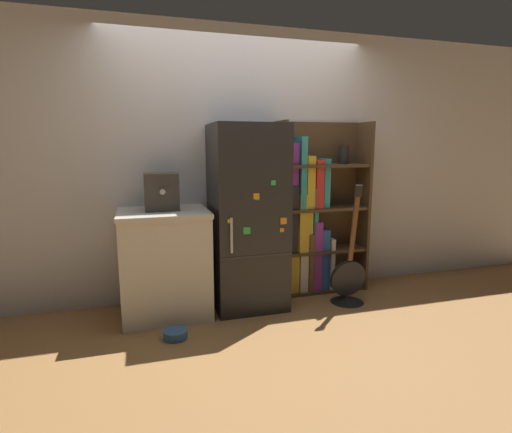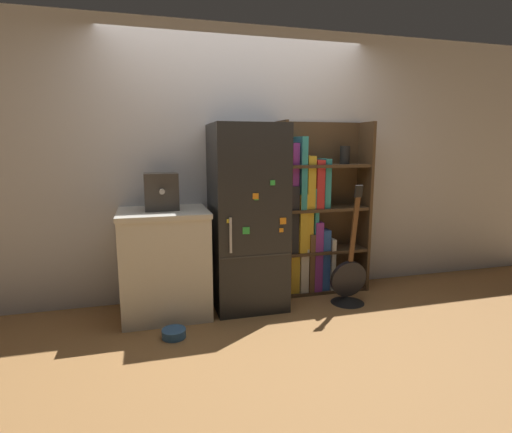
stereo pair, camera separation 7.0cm
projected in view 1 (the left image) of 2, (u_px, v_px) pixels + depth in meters
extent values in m
plane|color=#A87542|center=(252.00, 309.00, 3.68)|extent=(16.00, 16.00, 0.00)
cube|color=silver|center=(238.00, 165.00, 3.90)|extent=(8.00, 0.05, 2.60)
cube|color=black|center=(247.00, 217.00, 3.67)|extent=(0.65, 0.62, 1.68)
cube|color=#333333|center=(257.00, 256.00, 3.42)|extent=(0.63, 0.01, 0.01)
cube|color=#B2B2B7|center=(231.00, 235.00, 3.31)|extent=(0.02, 0.02, 0.30)
cube|color=orange|center=(282.00, 230.00, 3.44)|extent=(0.04, 0.01, 0.04)
cube|color=orange|center=(284.00, 221.00, 3.43)|extent=(0.06, 0.01, 0.06)
cube|color=yellow|center=(229.00, 221.00, 3.30)|extent=(0.03, 0.01, 0.03)
cube|color=orange|center=(256.00, 196.00, 3.33)|extent=(0.05, 0.02, 0.05)
cube|color=green|center=(247.00, 231.00, 3.35)|extent=(0.06, 0.02, 0.06)
cube|color=green|center=(257.00, 198.00, 3.33)|extent=(0.04, 0.01, 0.04)
cube|color=green|center=(273.00, 183.00, 3.35)|extent=(0.04, 0.01, 0.04)
cube|color=#4C3823|center=(280.00, 210.00, 3.91)|extent=(0.03, 0.31, 1.72)
cube|color=#4C3823|center=(362.00, 207.00, 4.17)|extent=(0.03, 0.31, 1.72)
cube|color=#4C3823|center=(316.00, 206.00, 4.17)|extent=(0.93, 0.03, 1.72)
cube|color=#4C3823|center=(320.00, 288.00, 4.19)|extent=(0.87, 0.28, 0.03)
cube|color=#4C3823|center=(321.00, 250.00, 4.11)|extent=(0.87, 0.28, 0.03)
cube|color=#4C3823|center=(322.00, 208.00, 4.04)|extent=(0.87, 0.28, 0.03)
cube|color=#4C3823|center=(324.00, 166.00, 3.97)|extent=(0.87, 0.28, 0.03)
cube|color=orange|center=(284.00, 264.00, 4.02)|extent=(0.05, 0.24, 0.56)
cube|color=gold|center=(291.00, 257.00, 4.04)|extent=(0.09, 0.24, 0.69)
cube|color=silver|center=(300.00, 268.00, 4.08)|extent=(0.08, 0.23, 0.45)
cube|color=brown|center=(307.00, 261.00, 4.09)|extent=(0.05, 0.26, 0.59)
cube|color=purple|center=(313.00, 254.00, 4.10)|extent=(0.08, 0.26, 0.71)
cube|color=#2D59B2|center=(321.00, 258.00, 4.13)|extent=(0.08, 0.22, 0.62)
cube|color=silver|center=(328.00, 262.00, 4.16)|extent=(0.04, 0.25, 0.53)
cube|color=#338C3F|center=(285.00, 225.00, 3.95)|extent=(0.04, 0.26, 0.54)
cube|color=#262628|center=(291.00, 218.00, 3.96)|extent=(0.08, 0.22, 0.66)
cube|color=gold|center=(299.00, 222.00, 3.99)|extent=(0.08, 0.25, 0.58)
cube|color=gold|center=(306.00, 216.00, 4.01)|extent=(0.06, 0.24, 0.70)
cube|color=teal|center=(312.00, 219.00, 4.02)|extent=(0.04, 0.22, 0.63)
cube|color=red|center=(286.00, 182.00, 3.87)|extent=(0.04, 0.24, 0.53)
cube|color=purple|center=(292.00, 176.00, 3.89)|extent=(0.07, 0.20, 0.64)
cube|color=teal|center=(299.00, 173.00, 3.90)|extent=(0.06, 0.26, 0.70)
cube|color=gold|center=(307.00, 182.00, 3.95)|extent=(0.08, 0.23, 0.51)
cube|color=red|center=(315.00, 184.00, 3.97)|extent=(0.08, 0.24, 0.47)
cube|color=teal|center=(323.00, 183.00, 4.00)|extent=(0.06, 0.21, 0.49)
cylinder|color=black|center=(344.00, 155.00, 4.01)|extent=(0.10, 0.10, 0.18)
cube|color=beige|center=(165.00, 265.00, 3.51)|extent=(0.74, 0.64, 0.90)
cube|color=beige|center=(163.00, 213.00, 3.43)|extent=(0.76, 0.66, 0.04)
cube|color=#38332D|center=(161.00, 192.00, 3.43)|extent=(0.29, 0.23, 0.32)
cylinder|color=#A5A39E|center=(162.00, 192.00, 3.29)|extent=(0.04, 0.06, 0.04)
cone|color=black|center=(347.00, 299.00, 3.85)|extent=(0.32, 0.32, 0.06)
cylinder|color=black|center=(348.00, 278.00, 3.81)|extent=(0.36, 0.09, 0.36)
cube|color=brown|center=(354.00, 230.00, 3.66)|extent=(0.04, 0.11, 0.62)
cube|color=black|center=(358.00, 191.00, 3.55)|extent=(0.07, 0.04, 0.11)
cylinder|color=#3366A5|center=(175.00, 334.00, 3.12)|extent=(0.19, 0.19, 0.07)
torus|color=#3366A5|center=(175.00, 331.00, 3.11)|extent=(0.19, 0.19, 0.01)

